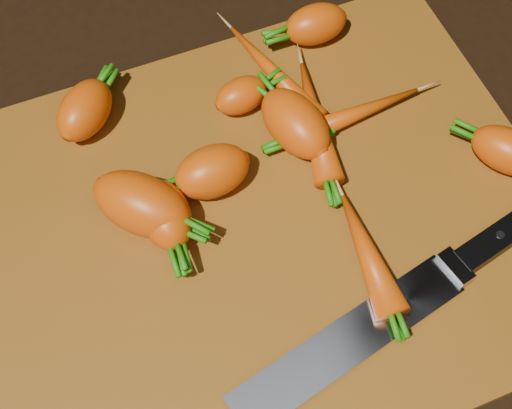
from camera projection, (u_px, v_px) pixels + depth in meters
name	position (u px, v px, depth m)	size (l,w,h in m)	color
ground	(260.00, 233.00, 0.61)	(2.00, 2.00, 0.01)	black
cutting_board	(260.00, 228.00, 0.60)	(0.50, 0.40, 0.01)	brown
carrot_0	(85.00, 110.00, 0.63)	(0.06, 0.04, 0.04)	#D34E0E
carrot_1	(212.00, 171.00, 0.60)	(0.07, 0.04, 0.04)	#D34E0E
carrot_2	(142.00, 205.00, 0.58)	(0.09, 0.05, 0.05)	#D34E0E
carrot_3	(295.00, 123.00, 0.62)	(0.08, 0.05, 0.05)	#D34E0E
carrot_4	(316.00, 24.00, 0.68)	(0.06, 0.04, 0.04)	#D34E0E
carrot_5	(241.00, 95.00, 0.64)	(0.05, 0.03, 0.03)	#D34E0E
carrot_6	(508.00, 151.00, 0.61)	(0.07, 0.04, 0.04)	#D34E0E
carrot_7	(315.00, 120.00, 0.63)	(0.13, 0.03, 0.03)	#D34E0E
carrot_8	(353.00, 115.00, 0.64)	(0.13, 0.02, 0.02)	#D34E0E
carrot_9	(367.00, 253.00, 0.57)	(0.11, 0.03, 0.03)	#D34E0E
carrot_10	(273.00, 72.00, 0.66)	(0.13, 0.02, 0.02)	#D34E0E
carrot_11	(165.00, 215.00, 0.58)	(0.06, 0.04, 0.04)	#D34E0E
knife	(368.00, 328.00, 0.55)	(0.33, 0.10, 0.02)	gray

